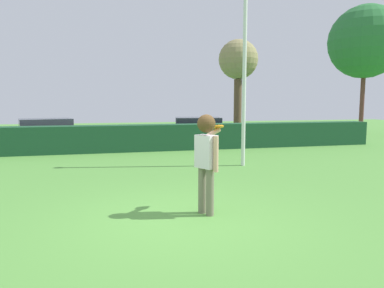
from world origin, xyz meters
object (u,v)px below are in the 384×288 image
object	(u,v)px
person	(207,152)
lamppost	(245,55)
parked_car_blue	(198,129)
frisbee	(217,127)
bare_elm_tree	(238,62)
maple_tree	(365,42)
parked_car_red	(46,131)

from	to	relation	value
person	lamppost	distance (m)	5.65
parked_car_blue	lamppost	bearing A→B (deg)	-92.92
frisbee	bare_elm_tree	xyz separation A→B (m)	(5.39, 12.60, 2.66)
lamppost	person	bearing A→B (deg)	-119.62
bare_elm_tree	maple_tree	distance (m)	8.31
bare_elm_tree	frisbee	bearing A→B (deg)	-113.17
frisbee	lamppost	world-z (taller)	lamppost
lamppost	parked_car_red	bearing A→B (deg)	133.86
bare_elm_tree	parked_car_red	bearing A→B (deg)	-171.39
lamppost	maple_tree	xyz separation A→B (m)	(11.36, 8.51, 2.18)
lamppost	frisbee	bearing A→B (deg)	-118.53
person	parked_car_red	size ratio (longest dim) A/B	0.40
lamppost	bare_elm_tree	world-z (taller)	lamppost
lamppost	parked_car_blue	xyz separation A→B (m)	(0.34, 6.61, -2.75)
parked_car_red	bare_elm_tree	size ratio (longest dim) A/B	0.82
person	maple_tree	distance (m)	19.56
frisbee	maple_tree	bearing A→B (deg)	42.87
person	parked_car_red	bearing A→B (deg)	110.01
frisbee	maple_tree	distance (m)	18.98
lamppost	parked_car_red	xyz separation A→B (m)	(-6.73, 7.01, -2.75)
parked_car_blue	maple_tree	world-z (taller)	maple_tree
person	lamppost	size ratio (longest dim) A/B	0.29
person	parked_car_blue	distance (m)	11.47
frisbee	bare_elm_tree	bearing A→B (deg)	66.83
frisbee	parked_car_blue	distance (m)	11.04
person	lamppost	world-z (taller)	lamppost
person	frisbee	world-z (taller)	person
lamppost	bare_elm_tree	size ratio (longest dim) A/B	1.15
lamppost	parked_car_blue	size ratio (longest dim) A/B	1.40
maple_tree	parked_car_blue	bearing A→B (deg)	-170.19
parked_car_red	bare_elm_tree	xyz separation A→B (m)	(9.90, 1.50, 3.51)
frisbee	lamppost	bearing A→B (deg)	61.47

